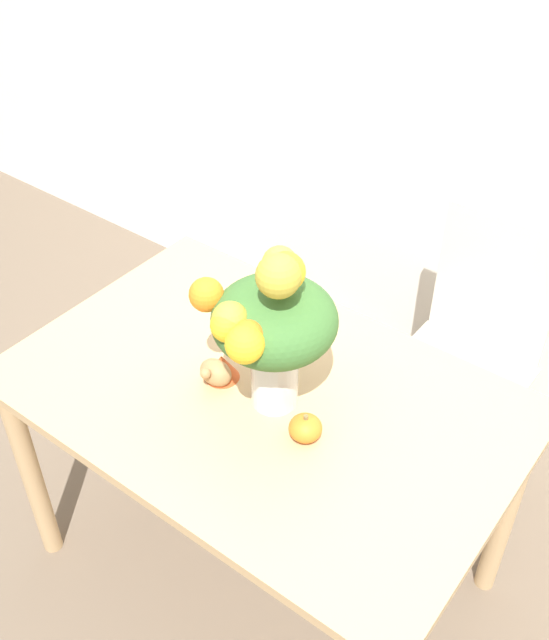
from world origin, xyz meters
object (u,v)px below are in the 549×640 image
turkey_figurine (219,369)px  dining_chair_near_window (466,357)px  pumpkin (305,428)px  flower_vase (271,324)px

turkey_figurine → dining_chair_near_window: (0.37, 0.80, -0.33)m
pumpkin → dining_chair_near_window: size_ratio=0.09×
pumpkin → dining_chair_near_window: 0.89m
pumpkin → flower_vase: bearing=162.7°
flower_vase → dining_chair_near_window: 0.98m
pumpkin → turkey_figurine: 0.30m
pumpkin → dining_chair_near_window: bearing=84.9°
pumpkin → dining_chair_near_window: dining_chair_near_window is taller
dining_chair_near_window → pumpkin: bearing=-94.5°
flower_vase → pumpkin: bearing=-17.3°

